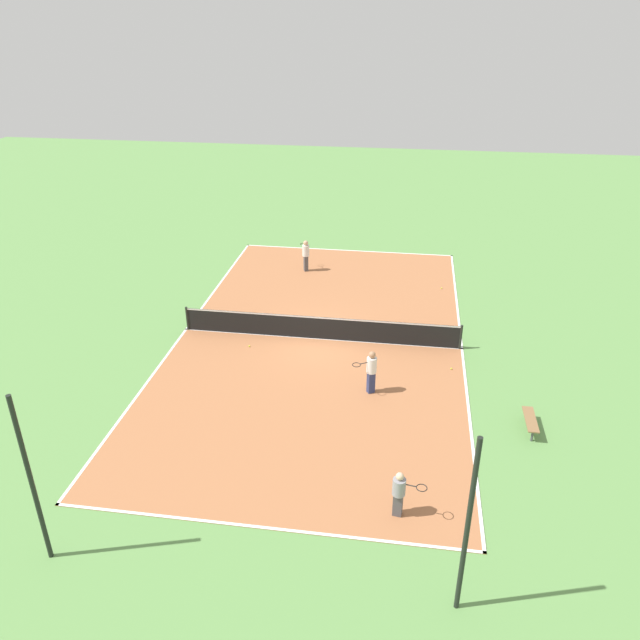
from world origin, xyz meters
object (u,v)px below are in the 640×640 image
(fence_post_back_right, at_px, (31,482))
(fence_post_back_left, at_px, (467,529))
(bench, at_px, (530,420))
(player_baseline_gray, at_px, (399,491))
(tennis_net, at_px, (320,327))
(player_far_white, at_px, (306,254))
(player_near_white, at_px, (371,369))
(tennis_ball_far_baseline, at_px, (451,369))
(tennis_ball_midcourt, at_px, (249,346))
(tennis_ball_right_alley, at_px, (442,288))

(fence_post_back_right, bearing_deg, fence_post_back_left, 180.00)
(bench, relative_size, player_baseline_gray, 1.00)
(tennis_net, relative_size, fence_post_back_left, 2.38)
(tennis_net, relative_size, player_far_white, 6.98)
(player_far_white, bearing_deg, fence_post_back_right, 146.76)
(player_near_white, height_order, tennis_ball_far_baseline, player_near_white)
(tennis_net, bearing_deg, tennis_ball_midcourt, 22.16)
(player_baseline_gray, xyz_separation_m, tennis_ball_far_baseline, (-1.76, -8.00, -0.78))
(player_baseline_gray, relative_size, fence_post_back_right, 0.29)
(tennis_net, height_order, bench, tennis_net)
(player_far_white, xyz_separation_m, fence_post_back_left, (-6.92, 19.82, 1.46))
(tennis_net, xyz_separation_m, tennis_ball_midcourt, (2.76, 1.12, -0.50))
(player_baseline_gray, distance_m, fence_post_back_right, 9.23)
(player_near_white, relative_size, player_far_white, 1.01)
(player_baseline_gray, bearing_deg, bench, 56.22)
(bench, distance_m, player_baseline_gray, 6.13)
(player_baseline_gray, relative_size, fence_post_back_left, 0.29)
(tennis_ball_far_baseline, xyz_separation_m, fence_post_back_right, (10.43, 10.74, 2.38))
(player_near_white, relative_size, tennis_ball_far_baseline, 24.60)
(tennis_ball_right_alley, bearing_deg, tennis_ball_far_baseline, 91.33)
(bench, xyz_separation_m, tennis_ball_right_alley, (2.56, -11.21, -0.33))
(player_near_white, xyz_separation_m, fence_post_back_left, (-2.67, 8.71, 1.46))
(tennis_net, bearing_deg, player_near_white, 122.68)
(tennis_ball_right_alley, bearing_deg, fence_post_back_left, 89.63)
(player_baseline_gray, height_order, player_near_white, player_near_white)
(tennis_ball_far_baseline, bearing_deg, tennis_net, -17.69)
(player_baseline_gray, bearing_deg, tennis_ball_far_baseline, 86.43)
(fence_post_back_left, bearing_deg, tennis_net, -67.86)
(tennis_net, relative_size, tennis_ball_right_alley, 170.82)
(tennis_ball_far_baseline, height_order, tennis_ball_midcourt, same)
(tennis_ball_right_alley, xyz_separation_m, tennis_ball_midcourt, (7.95, 7.13, 0.00))
(player_baseline_gray, relative_size, tennis_ball_right_alley, 21.16)
(bench, distance_m, fence_post_back_right, 14.86)
(tennis_ball_midcourt, distance_m, fence_post_back_right, 11.80)
(bench, distance_m, player_far_white, 15.83)
(tennis_ball_far_baseline, height_order, fence_post_back_left, fence_post_back_left)
(fence_post_back_right, bearing_deg, player_far_white, -99.22)
(bench, bearing_deg, tennis_ball_far_baseline, -145.71)
(tennis_net, distance_m, tennis_ball_midcourt, 3.02)
(tennis_net, distance_m, fence_post_back_right, 13.57)
(player_near_white, xyz_separation_m, player_far_white, (4.25, -11.11, -0.01))
(tennis_net, distance_m, player_baseline_gray, 10.36)
(bench, bearing_deg, player_near_white, -105.35)
(tennis_ball_far_baseline, height_order, fence_post_back_right, fence_post_back_right)
(fence_post_back_right, bearing_deg, tennis_ball_right_alley, -119.05)
(fence_post_back_right, bearing_deg, tennis_ball_far_baseline, -134.16)
(bench, distance_m, tennis_ball_right_alley, 11.50)
(bench, bearing_deg, tennis_ball_right_alley, -167.12)
(tennis_ball_far_baseline, relative_size, fence_post_back_left, 0.01)
(fence_post_back_left, bearing_deg, bench, -110.31)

